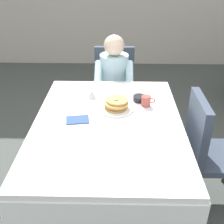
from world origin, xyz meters
The scene contains 14 objects.
ground_plane centered at (0.00, 0.00, 0.00)m, with size 14.00×14.00×0.00m, color #474C47.
dining_table_main centered at (0.00, 0.00, 0.65)m, with size 1.12×1.52×0.74m.
chair_diner centered at (0.03, 1.17, 0.53)m, with size 0.44×0.45×0.93m.
diner_person centered at (0.03, 1.01, 0.67)m, with size 0.40×0.43×1.12m.
chair_right_side centered at (0.77, 0.00, 0.53)m, with size 0.45×0.44×0.93m.
plate_breakfast centered at (0.06, 0.19, 0.75)m, with size 0.28×0.28×0.02m, color white.
breakfast_stack centered at (0.06, 0.19, 0.79)m, with size 0.19×0.20×0.08m.
cup_coffee centered at (0.30, 0.26, 0.78)m, with size 0.11×0.08×0.08m.
bowl_butter centered at (0.26, 0.35, 0.76)m, with size 0.11×0.11×0.04m, color black.
syrup_pitcher centered at (-0.15, 0.38, 0.78)m, with size 0.08×0.08×0.07m.
fork_left_of_plate centered at (-0.13, 0.17, 0.74)m, with size 0.18×0.01×0.01m, color silver.
knife_right_of_plate centered at (0.25, 0.17, 0.74)m, with size 0.20×0.01×0.01m, color silver.
spoon_near_edge centered at (0.07, -0.16, 0.74)m, with size 0.15×0.01×0.01m, color silver.
napkin_folded centered at (-0.23, 0.01, 0.74)m, with size 0.17×0.12×0.01m, color #334C7F.
Camera 1 is at (0.07, -1.82, 1.84)m, focal length 45.96 mm.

